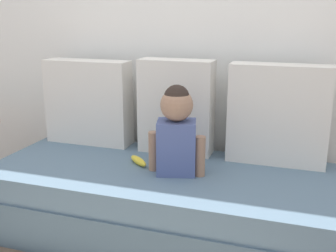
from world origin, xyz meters
TOP-DOWN VIEW (x-y plane):
  - ground_plane at (0.00, 0.00)m, footprint 12.00×12.00m
  - back_wall at (0.00, 0.54)m, footprint 5.12×0.10m
  - couch at (0.00, 0.00)m, footprint 1.92×0.83m
  - throw_pillow_left at (-0.60, 0.31)m, footprint 0.56×0.16m
  - throw_pillow_center at (0.00, 0.31)m, footprint 0.45×0.16m
  - throw_pillow_right at (0.60, 0.31)m, footprint 0.55×0.16m
  - toddler at (0.11, -0.02)m, footprint 0.31×0.20m
  - banana at (-0.13, 0.03)m, footprint 0.16×0.15m

SIDE VIEW (x-z plane):
  - ground_plane at x=0.00m, z-range 0.00..0.00m
  - couch at x=0.00m, z-range 0.00..0.39m
  - banana at x=-0.13m, z-range 0.39..0.43m
  - toddler at x=0.11m, z-range 0.39..0.87m
  - throw_pillow_left at x=-0.60m, z-range 0.39..0.93m
  - throw_pillow_right at x=0.60m, z-range 0.39..0.95m
  - throw_pillow_center at x=0.00m, z-range 0.39..0.96m
  - back_wall at x=0.00m, z-range 0.00..2.58m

